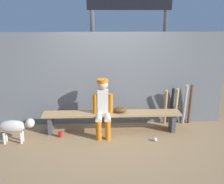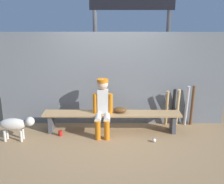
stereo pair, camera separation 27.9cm
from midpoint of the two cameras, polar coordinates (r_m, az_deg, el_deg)
ground_plane at (r=5.83m, az=1.38°, el=-8.31°), size 30.00×30.00×0.00m
chainlink_fence at (r=5.94m, az=1.38°, el=2.65°), size 5.01×0.03×2.05m
dugout_bench at (r=5.69m, az=1.41°, el=-5.18°), size 2.88×0.36×0.43m
player_seated at (r=5.50m, az=-0.54°, el=-2.88°), size 0.41×0.55×1.15m
baseball_glove at (r=5.65m, az=3.11°, el=-3.82°), size 0.28×0.20×0.12m
bat_wood_tan at (r=6.11m, az=12.75°, el=-3.35°), size 0.09×0.21×0.83m
bat_aluminum_black at (r=6.18m, az=14.08°, el=-3.06°), size 0.09×0.26×0.86m
bat_wood_natural at (r=6.17m, az=14.93°, el=-3.17°), size 0.07×0.21×0.86m
bat_aluminum_silver at (r=6.18m, az=16.72°, el=-2.84°), size 0.08×0.23×0.94m
bat_wood_dark at (r=6.27m, az=17.80°, el=-2.76°), size 0.08×0.16×0.93m
baseball at (r=5.44m, az=10.38°, el=-10.03°), size 0.07×0.07×0.07m
cup_on_ground at (r=5.69m, az=-9.46°, el=-8.58°), size 0.08×0.08×0.11m
cup_on_bench at (r=5.68m, az=-0.52°, el=-3.73°), size 0.08×0.08×0.11m
scoreboard at (r=6.45m, az=6.13°, el=16.41°), size 2.21×0.27×3.50m
dog at (r=5.59m, az=-18.31°, el=-6.53°), size 0.84×0.20×0.49m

